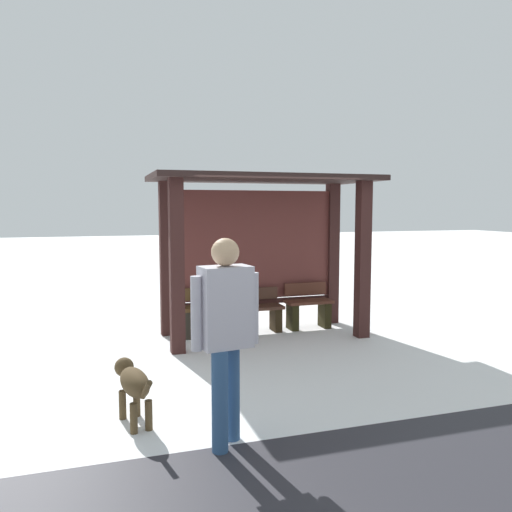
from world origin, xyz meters
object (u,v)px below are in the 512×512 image
(bench_right_inside, at_px, (308,309))
(bus_shelter, at_px, (260,225))
(dog, at_px, (133,383))
(bench_left_inside, at_px, (205,315))
(person_walking, at_px, (226,325))
(bench_center_inside, at_px, (258,313))

(bench_right_inside, bearing_deg, bus_shelter, -174.46)
(bus_shelter, relative_size, dog, 3.87)
(bench_right_inside, xyz_separation_m, dog, (-3.14, -3.04, 0.05))
(bench_left_inside, height_order, dog, bench_left_inside)
(person_walking, xyz_separation_m, dog, (-0.73, 0.73, -0.68))
(bench_center_inside, xyz_separation_m, dog, (-2.25, -3.04, 0.08))
(bench_center_inside, distance_m, dog, 3.78)
(person_walking, bearing_deg, bus_shelter, 67.64)
(bench_left_inside, distance_m, person_walking, 3.89)
(bench_right_inside, bearing_deg, bench_center_inside, 179.92)
(bus_shelter, distance_m, bench_right_inside, 1.70)
(person_walking, bearing_deg, bench_center_inside, 68.11)
(bench_center_inside, bearing_deg, bench_right_inside, -0.08)
(bench_left_inside, height_order, bench_right_inside, bench_left_inside)
(bench_left_inside, distance_m, bench_right_inside, 1.79)
(bench_center_inside, bearing_deg, person_walking, -111.89)
(bus_shelter, height_order, person_walking, bus_shelter)
(bus_shelter, bearing_deg, bench_left_inside, 174.48)
(bench_right_inside, relative_size, dog, 0.88)
(bench_center_inside, relative_size, bench_right_inside, 1.00)
(person_walking, bearing_deg, bench_right_inside, 57.39)
(bench_left_inside, relative_size, dog, 0.88)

